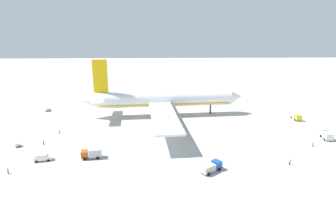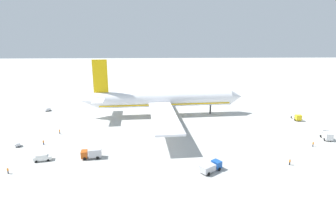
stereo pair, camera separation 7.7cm
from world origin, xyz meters
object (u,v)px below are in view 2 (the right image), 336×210
(airliner, at_px, (162,99))
(baggage_cart_1, at_px, (18,144))
(service_truck_2, at_px, (211,167))
(baggage_cart_0, at_px, (48,109))
(traffic_cone_0, at_px, (229,98))
(traffic_cone_1, at_px, (204,94))
(service_van, at_px, (42,157))
(ground_worker_0, at_px, (290,162))
(ground_worker_1, at_px, (60,132))
(service_truck_3, at_px, (327,135))
(service_truck_0, at_px, (92,153))
(ground_worker_3, at_px, (8,171))
(ground_worker_2, at_px, (43,142))
(ground_worker_4, at_px, (313,144))
(traffic_cone_3, at_px, (169,93))
(service_truck_1, at_px, (296,116))
(traffic_cone_2, at_px, (221,100))

(airliner, distance_m, baggage_cart_1, 56.66)
(service_truck_2, height_order, baggage_cart_1, service_truck_2)
(baggage_cart_0, height_order, baggage_cart_1, baggage_cart_0)
(traffic_cone_0, bearing_deg, traffic_cone_1, 141.02)
(service_van, bearing_deg, ground_worker_0, -4.29)
(baggage_cart_1, height_order, ground_worker_1, ground_worker_1)
(ground_worker_0, xyz_separation_m, ground_worker_1, (-70.69, 25.86, 0.05))
(baggage_cart_1, distance_m, traffic_cone_1, 101.67)
(service_truck_3, bearing_deg, traffic_cone_0, 106.27)
(service_truck_0, relative_size, traffic_cone_1, 10.57)
(ground_worker_3, bearing_deg, baggage_cart_1, 109.79)
(ground_worker_0, bearing_deg, traffic_cone_1, 95.51)
(ground_worker_2, distance_m, traffic_cone_1, 95.76)
(baggage_cart_1, relative_size, ground_worker_4, 1.63)
(service_truck_2, xyz_separation_m, service_truck_3, (43.33, 20.25, 0.26))
(service_truck_2, bearing_deg, traffic_cone_3, 94.15)
(service_truck_2, relative_size, ground_worker_4, 3.71)
(service_van, distance_m, baggage_cart_1, 15.75)
(ground_worker_3, relative_size, ground_worker_4, 0.97)
(ground_worker_4, height_order, traffic_cone_0, ground_worker_4)
(service_van, xyz_separation_m, ground_worker_1, (-2.59, 20.75, -0.14))
(service_truck_3, bearing_deg, service_truck_1, 88.12)
(service_truck_3, bearing_deg, ground_worker_3, -168.40)
(service_truck_3, height_order, traffic_cone_2, service_truck_3)
(service_van, height_order, traffic_cone_0, service_van)
(service_van, height_order, traffic_cone_3, service_van)
(ground_worker_0, relative_size, ground_worker_4, 0.97)
(traffic_cone_1, bearing_deg, service_truck_0, -119.58)
(service_truck_1, height_order, ground_worker_2, service_truck_1)
(ground_worker_1, bearing_deg, ground_worker_0, -20.10)
(service_truck_0, relative_size, service_van, 1.18)
(service_truck_1, height_order, baggage_cart_1, service_truck_1)
(ground_worker_3, relative_size, traffic_cone_3, 3.03)
(ground_worker_2, xyz_separation_m, traffic_cone_3, (43.53, 74.97, -0.53))
(service_truck_0, bearing_deg, service_van, -175.19)
(ground_worker_1, relative_size, traffic_cone_0, 3.19)
(service_truck_0, bearing_deg, airliner, 63.05)
(service_truck_2, bearing_deg, traffic_cone_2, 75.14)
(service_truck_3, xyz_separation_m, traffic_cone_0, (-17.55, 60.16, -1.26))
(ground_worker_4, xyz_separation_m, traffic_cone_2, (-14.80, 62.78, -0.60))
(ground_worker_3, bearing_deg, ground_worker_4, 8.83)
(service_truck_0, relative_size, ground_worker_0, 3.48)
(airliner, height_order, traffic_cone_0, airliner)
(traffic_cone_2, bearing_deg, traffic_cone_1, 117.28)
(service_truck_2, relative_size, service_van, 1.30)
(ground_worker_4, bearing_deg, traffic_cone_1, 105.87)
(ground_worker_2, bearing_deg, service_truck_3, 0.77)
(airliner, distance_m, service_truck_3, 62.74)
(service_truck_3, xyz_separation_m, baggage_cart_0, (-107.91, 38.27, -0.73))
(service_truck_1, distance_m, ground_worker_3, 104.24)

